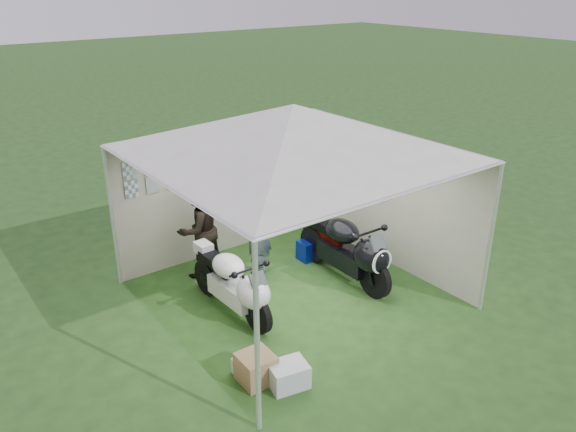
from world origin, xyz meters
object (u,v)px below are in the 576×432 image
object	(u,v)px
motorcycle_black	(348,248)
person_dark_jacket	(199,229)
crate_2	(246,367)
crate_0	(288,375)
canopy_tent	(292,134)
crate_1	(256,368)
motorcycle_white	(235,283)
person_blue_jacket	(257,229)
equipment_box	(322,241)
paddock_stand	(311,249)

from	to	relation	value
motorcycle_black	person_dark_jacket	size ratio (longest dim) A/B	1.30
crate_2	crate_0	bearing A→B (deg)	-58.25
crate_2	person_dark_jacket	bearing A→B (deg)	72.65
canopy_tent	crate_1	bearing A→B (deg)	-139.41
motorcycle_white	person_blue_jacket	world-z (taller)	person_blue_jacket
canopy_tent	equipment_box	distance (m)	2.74
person_dark_jacket	person_blue_jacket	distance (m)	0.96
paddock_stand	person_dark_jacket	bearing A→B (deg)	159.95
person_dark_jacket	crate_0	size ratio (longest dim) A/B	3.55
crate_1	crate_2	world-z (taller)	crate_1
crate_0	equipment_box	bearing A→B (deg)	43.24
crate_0	crate_1	bearing A→B (deg)	130.11
person_dark_jacket	equipment_box	xyz separation A→B (m)	(2.07, -0.67, -0.55)
motorcycle_white	crate_1	bearing A→B (deg)	-114.25
paddock_stand	equipment_box	world-z (taller)	equipment_box
paddock_stand	person_blue_jacket	world-z (taller)	person_blue_jacket
person_dark_jacket	crate_2	distance (m)	2.84
canopy_tent	motorcycle_black	distance (m)	2.24
motorcycle_white	crate_2	bearing A→B (deg)	-118.43
motorcycle_black	person_dark_jacket	bearing A→B (deg)	139.24
crate_0	canopy_tent	bearing A→B (deg)	51.54
motorcycle_black	paddock_stand	distance (m)	1.05
motorcycle_white	paddock_stand	size ratio (longest dim) A/B	4.10
paddock_stand	equipment_box	bearing A→B (deg)	-1.19
canopy_tent	person_blue_jacket	bearing A→B (deg)	98.13
person_dark_jacket	crate_1	bearing A→B (deg)	65.11
motorcycle_white	paddock_stand	bearing A→B (deg)	18.00
person_dark_jacket	equipment_box	distance (m)	2.24
motorcycle_white	person_dark_jacket	xyz separation A→B (m)	(0.20, 1.39, 0.29)
motorcycle_black	crate_0	xyz separation A→B (m)	(-2.32, -1.47, -0.43)
canopy_tent	paddock_stand	distance (m)	2.72
canopy_tent	person_dark_jacket	bearing A→B (deg)	119.10
equipment_box	crate_2	bearing A→B (deg)	-145.92
person_blue_jacket	crate_1	size ratio (longest dim) A/B	4.27
canopy_tent	person_dark_jacket	size ratio (longest dim) A/B	3.47
crate_0	paddock_stand	bearing A→B (deg)	46.12
motorcycle_black	crate_0	world-z (taller)	motorcycle_black
motorcycle_black	person_blue_jacket	distance (m)	1.50
person_dark_jacket	crate_1	world-z (taller)	person_dark_jacket
canopy_tent	person_blue_jacket	distance (m)	1.86
person_blue_jacket	paddock_stand	bearing A→B (deg)	134.94
crate_2	paddock_stand	bearing A→B (deg)	36.52
equipment_box	crate_0	xyz separation A→B (m)	(-2.59, -2.43, -0.11)
motorcycle_black	equipment_box	xyz separation A→B (m)	(0.27, 0.96, -0.32)
person_dark_jacket	person_blue_jacket	xyz separation A→B (m)	(0.69, -0.67, 0.07)
motorcycle_white	equipment_box	distance (m)	2.39
crate_0	crate_2	size ratio (longest dim) A/B	1.56
motorcycle_white	crate_1	world-z (taller)	motorcycle_white
person_blue_jacket	crate_2	size ratio (longest dim) A/B	5.99
motorcycle_white	person_blue_jacket	size ratio (longest dim) A/B	1.08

